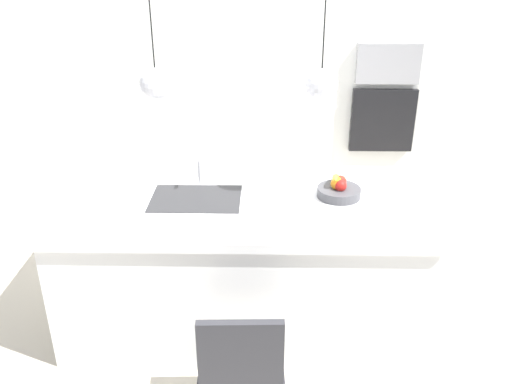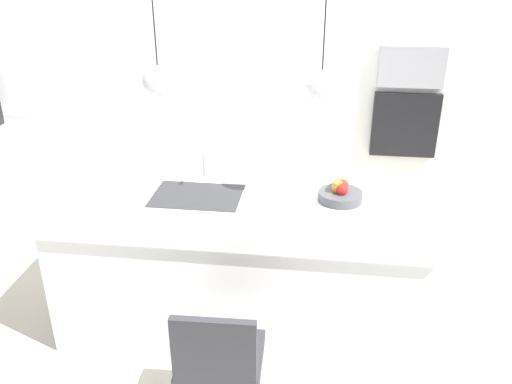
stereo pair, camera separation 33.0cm
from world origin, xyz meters
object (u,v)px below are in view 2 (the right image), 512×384
(fruit_bowl, at_px, (340,193))
(chair_near, at_px, (219,361))
(microwave, at_px, (412,67))
(oven, at_px, (405,125))

(fruit_bowl, distance_m, chair_near, 1.28)
(microwave, height_order, chair_near, microwave)
(fruit_bowl, xyz_separation_m, microwave, (0.57, 1.53, 0.47))
(fruit_bowl, relative_size, chair_near, 0.33)
(fruit_bowl, height_order, chair_near, fruit_bowl)
(oven, xyz_separation_m, chair_near, (-1.15, -2.57, -0.43))
(microwave, distance_m, oven, 0.50)
(oven, relative_size, chair_near, 0.67)
(microwave, bearing_deg, oven, 0.00)
(fruit_bowl, xyz_separation_m, chair_near, (-0.57, -1.04, -0.46))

